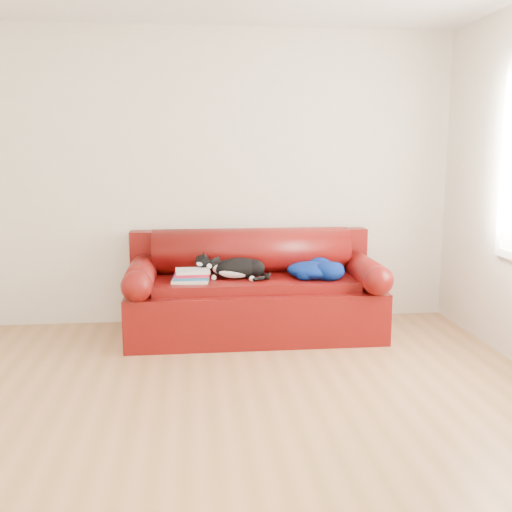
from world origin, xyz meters
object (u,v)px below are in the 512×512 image
at_px(sofa_base, 254,307).
at_px(book_stack, 192,276).
at_px(cat, 238,269).
at_px(blanket, 314,269).

bearing_deg(sofa_base, book_stack, -166.47).
relative_size(sofa_base, cat, 3.65).
relative_size(book_stack, cat, 0.54).
height_order(cat, blanket, cat).
bearing_deg(cat, blanket, 9.86).
bearing_deg(book_stack, cat, 11.86).
relative_size(cat, blanket, 1.05).
distance_m(book_stack, cat, 0.39).
xyz_separation_m(book_stack, cat, (0.38, 0.08, 0.03)).
bearing_deg(blanket, book_stack, -177.07).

